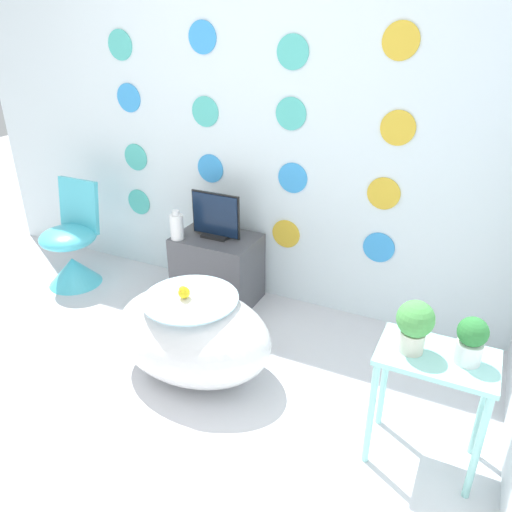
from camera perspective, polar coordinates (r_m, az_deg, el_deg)
name	(u,v)px	position (r m, az deg, el deg)	size (l,w,h in m)	color
ground_plane	(93,443)	(2.72, -18.09, -19.61)	(12.00, 12.00, 0.00)	silver
wall_back_dotted	(248,113)	(3.36, -0.94, 16.02)	(4.60, 0.05, 2.60)	white
bathtub	(193,334)	(2.86, -7.24, -8.89)	(0.93, 0.64, 0.51)	white
rubber_duck	(184,292)	(2.68, -8.27, -4.09)	(0.06, 0.07, 0.08)	yellow
chair	(72,252)	(4.01, -20.28, 0.38)	(0.41, 0.41, 0.78)	#4CC6DB
tv_cabinet	(217,268)	(3.56, -4.42, -1.43)	(0.57, 0.40, 0.49)	#4C4C51
tv	(216,218)	(3.40, -4.63, 4.39)	(0.36, 0.12, 0.32)	black
vase	(177,226)	(3.42, -9.04, 3.38)	(0.09, 0.09, 0.20)	white
side_table	(433,378)	(2.35, 19.60, -13.04)	(0.49, 0.32, 0.59)	#99E0D8
potted_plant_left	(415,324)	(2.19, 17.69, -7.37)	(0.16, 0.16, 0.24)	beige
potted_plant_right	(471,339)	(2.22, 23.39, -8.74)	(0.12, 0.12, 0.21)	white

